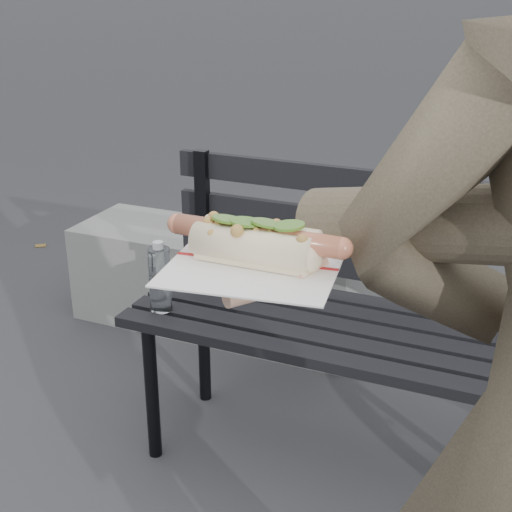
# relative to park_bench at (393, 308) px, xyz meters

# --- Properties ---
(park_bench) EXTENTS (1.50, 0.44, 0.88)m
(park_bench) POSITION_rel_park_bench_xyz_m (0.00, 0.00, 0.00)
(park_bench) COLOR black
(park_bench) RESTS_ON ground
(concrete_block) EXTENTS (1.20, 0.40, 0.40)m
(concrete_block) POSITION_rel_park_bench_xyz_m (-0.85, 0.62, -0.32)
(concrete_block) COLOR slate
(concrete_block) RESTS_ON ground
(held_hotdog) EXTENTS (0.62, 0.31, 0.20)m
(held_hotdog) POSITION_rel_park_bench_xyz_m (0.25, -1.03, 0.61)
(held_hotdog) COLOR #443B2D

